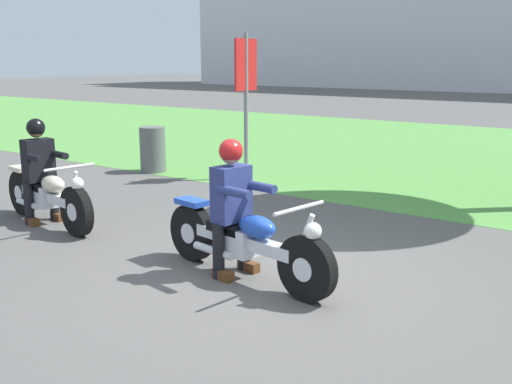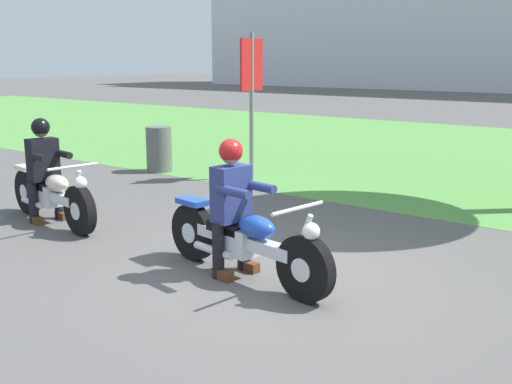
{
  "view_description": "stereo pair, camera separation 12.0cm",
  "coord_description": "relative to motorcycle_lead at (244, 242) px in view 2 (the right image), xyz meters",
  "views": [
    {
      "loc": [
        3.23,
        -4.74,
        2.15
      ],
      "look_at": [
        -0.2,
        -0.06,
        0.85
      ],
      "focal_mm": 41.79,
      "sensor_mm": 36.0,
      "label": 1
    },
    {
      "loc": [
        3.32,
        -4.67,
        2.15
      ],
      "look_at": [
        -0.2,
        -0.06,
        0.85
      ],
      "focal_mm": 41.79,
      "sensor_mm": 36.0,
      "label": 2
    }
  ],
  "objects": [
    {
      "name": "ground",
      "position": [
        0.19,
        0.26,
        -0.38
      ],
      "size": [
        120.0,
        120.0,
        0.0
      ],
      "primitive_type": "plane",
      "color": "#565451"
    },
    {
      "name": "motorcycle_lead",
      "position": [
        0.0,
        0.0,
        0.0
      ],
      "size": [
        2.23,
        0.68,
        0.87
      ],
      "rotation": [
        0.0,
        0.0,
        -0.15
      ],
      "color": "black",
      "rests_on": "ground"
    },
    {
      "name": "rider_lead",
      "position": [
        -0.17,
        0.03,
        0.43
      ],
      "size": [
        0.59,
        0.51,
        1.39
      ],
      "rotation": [
        0.0,
        0.0,
        -0.15
      ],
      "color": "black",
      "rests_on": "ground"
    },
    {
      "name": "motorcycle_follow",
      "position": [
        -3.3,
        0.06,
        0.0
      ],
      "size": [
        2.12,
        0.66,
        0.87
      ],
      "rotation": [
        0.0,
        0.0,
        -0.15
      ],
      "color": "black",
      "rests_on": "ground"
    },
    {
      "name": "rider_follow",
      "position": [
        -3.47,
        0.08,
        0.43
      ],
      "size": [
        0.59,
        0.51,
        1.39
      ],
      "rotation": [
        0.0,
        0.0,
        -0.15
      ],
      "color": "black",
      "rests_on": "ground"
    },
    {
      "name": "trash_can",
      "position": [
        -4.94,
        3.56,
        0.05
      ],
      "size": [
        0.49,
        0.49,
        0.87
      ],
      "primitive_type": "cylinder",
      "color": "#595E5B",
      "rests_on": "ground"
    },
    {
      "name": "sign_banner",
      "position": [
        -3.04,
        4.05,
        1.34
      ],
      "size": [
        0.08,
        0.6,
        2.6
      ],
      "color": "gray",
      "rests_on": "ground"
    }
  ]
}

